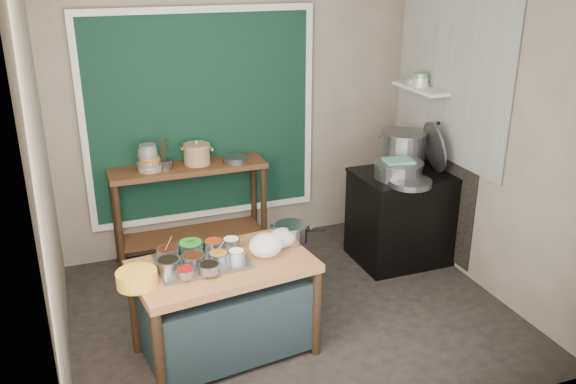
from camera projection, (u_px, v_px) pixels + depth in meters
name	position (u px, v px, depth m)	size (l,w,h in m)	color
floor	(292.00, 313.00, 5.08)	(3.50, 3.00, 0.02)	#2E2723
back_wall	(236.00, 108.00, 5.89)	(3.50, 0.02, 2.80)	gray
left_wall	(42.00, 180.00, 3.99)	(0.02, 3.00, 2.80)	gray
right_wall	(486.00, 130.00, 5.14)	(0.02, 3.00, 2.80)	gray
curtain_panel	(202.00, 117.00, 5.76)	(2.10, 0.02, 1.90)	black
curtain_frame	(202.00, 117.00, 5.75)	(2.22, 0.03, 2.02)	beige
tile_panel	(451.00, 66.00, 5.45)	(0.02, 1.70, 1.70)	#B2B2AA
soot_patch	(434.00, 183.00, 5.96)	(0.01, 1.30, 1.30)	black
wall_shelf	(421.00, 88.00, 5.77)	(0.22, 0.70, 0.03)	beige
prep_table	(225.00, 309.00, 4.43)	(1.25, 0.72, 0.75)	#965D36
back_counter	(191.00, 212.00, 5.84)	(1.45, 0.40, 0.95)	#512D17
stove_block	(403.00, 218.00, 5.84)	(0.90, 0.68, 0.85)	black
stove_top	(406.00, 175.00, 5.68)	(0.92, 0.69, 0.03)	black
condiment_tray	(202.00, 262.00, 4.28)	(0.62, 0.44, 0.03)	gray
condiment_bowls	(197.00, 255.00, 4.27)	(0.65, 0.51, 0.07)	gray
yellow_basin	(137.00, 279.00, 3.98)	(0.27, 0.27, 0.10)	gold
saucepan	(291.00, 233.00, 4.60)	(0.25, 0.25, 0.14)	gray
plastic_bag_a	(266.00, 245.00, 4.35)	(0.24, 0.21, 0.18)	white
plastic_bag_b	(282.00, 238.00, 4.50)	(0.20, 0.17, 0.15)	white
bowl_stack	(149.00, 159.00, 5.51)	(0.22, 0.22, 0.24)	tan
utensil_cup	(165.00, 164.00, 5.56)	(0.15, 0.15, 0.09)	gray
ceramic_crock	(197.00, 155.00, 5.68)	(0.26, 0.26, 0.18)	#997853
wide_bowl	(235.00, 160.00, 5.75)	(0.22, 0.22, 0.06)	gray
stock_pot	(403.00, 150.00, 5.79)	(0.44, 0.44, 0.34)	gray
pot_lid	(434.00, 147.00, 5.65)	(0.48, 0.48, 0.02)	gray
steamer	(398.00, 170.00, 5.54)	(0.47, 0.47, 0.15)	gray
green_cloth	(399.00, 161.00, 5.51)	(0.26, 0.20, 0.02)	#569F75
shallow_pan	(410.00, 183.00, 5.37)	(0.38, 0.38, 0.05)	gray
shelf_bowl_stack	(421.00, 80.00, 5.75)	(0.16, 0.16, 0.13)	silver
shelf_bowl_green	(413.00, 82.00, 5.88)	(0.14, 0.14, 0.05)	gray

